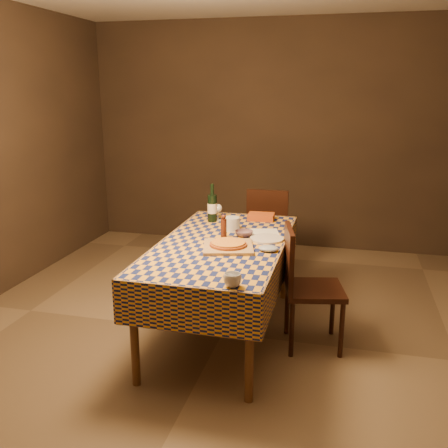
% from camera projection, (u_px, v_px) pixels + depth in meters
% --- Properties ---
extents(room, '(5.00, 5.10, 2.70)m').
position_uv_depth(room, '(222.00, 167.00, 3.66)').
color(room, brown).
rests_on(room, ground).
extents(dining_table, '(0.94, 1.84, 0.77)m').
position_uv_depth(dining_table, '(222.00, 252.00, 3.83)').
color(dining_table, brown).
rests_on(dining_table, ground).
extents(cutting_board, '(0.44, 0.44, 0.02)m').
position_uv_depth(cutting_board, '(228.00, 247.00, 3.66)').
color(cutting_board, '#AA8550').
rests_on(cutting_board, dining_table).
extents(pizza, '(0.29, 0.29, 0.03)m').
position_uv_depth(pizza, '(228.00, 244.00, 3.65)').
color(pizza, '#8E4017').
rests_on(pizza, cutting_board).
extents(pepper_mill, '(0.05, 0.05, 0.20)m').
position_uv_depth(pepper_mill, '(224.00, 228.00, 3.86)').
color(pepper_mill, '#471D10').
rests_on(pepper_mill, dining_table).
extents(bowl, '(0.18, 0.18, 0.04)m').
position_uv_depth(bowl, '(244.00, 233.00, 3.96)').
color(bowl, '#644A54').
rests_on(bowl, dining_table).
extents(wine_glass, '(0.07, 0.07, 0.15)m').
position_uv_depth(wine_glass, '(218.00, 209.00, 4.41)').
color(wine_glass, silver).
rests_on(wine_glass, dining_table).
extents(wine_bottle, '(0.09, 0.09, 0.34)m').
position_uv_depth(wine_bottle, '(212.00, 207.00, 4.37)').
color(wine_bottle, black).
rests_on(wine_bottle, dining_table).
extents(deli_tub, '(0.17, 0.17, 0.11)m').
position_uv_depth(deli_tub, '(232.00, 224.00, 4.11)').
color(deli_tub, silver).
rests_on(deli_tub, dining_table).
extents(takeout_container, '(0.23, 0.17, 0.06)m').
position_uv_depth(takeout_container, '(261.00, 217.00, 4.45)').
color(takeout_container, '#AF4717').
rests_on(takeout_container, dining_table).
extents(white_plate, '(0.34, 0.34, 0.02)m').
position_uv_depth(white_plate, '(267.00, 239.00, 3.87)').
color(white_plate, silver).
rests_on(white_plate, dining_table).
extents(tumbler, '(0.13, 0.13, 0.08)m').
position_uv_depth(tumbler, '(232.00, 280.00, 2.94)').
color(tumbler, silver).
rests_on(tumbler, dining_table).
extents(flour_patch, '(0.33, 0.29, 0.00)m').
position_uv_depth(flour_patch, '(261.00, 232.00, 4.06)').
color(flour_patch, silver).
rests_on(flour_patch, dining_table).
extents(flour_bag, '(0.16, 0.13, 0.04)m').
position_uv_depth(flour_bag, '(268.00, 248.00, 3.59)').
color(flour_bag, '#97A8C1').
rests_on(flour_bag, dining_table).
extents(chair_far, '(0.43, 0.44, 0.93)m').
position_uv_depth(chair_far, '(269.00, 226.00, 5.16)').
color(chair_far, black).
rests_on(chair_far, ground).
extents(chair_right, '(0.51, 0.50, 0.93)m').
position_uv_depth(chair_right, '(304.00, 281.00, 3.71)').
color(chair_right, black).
rests_on(chair_right, ground).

